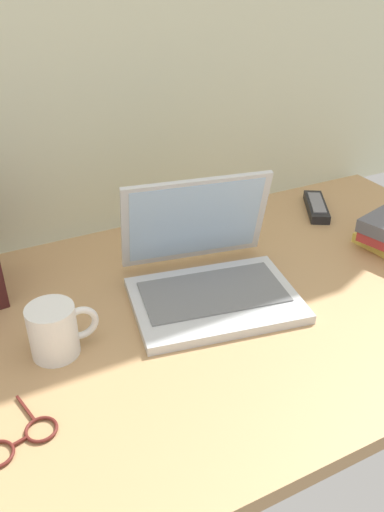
{
  "coord_description": "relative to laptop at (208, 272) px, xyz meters",
  "views": [
    {
      "loc": [
        -0.3,
        -0.69,
        0.61
      ],
      "look_at": [
        0.05,
        0.0,
        0.15
      ],
      "focal_mm": 36.1,
      "sensor_mm": 36.0,
      "label": 1
    }
  ],
  "objects": [
    {
      "name": "coffee_mug",
      "position": [
        -0.31,
        -0.05,
        0.0
      ],
      "size": [
        0.12,
        0.08,
        0.09
      ],
      "color": "white",
      "rests_on": "desk"
    },
    {
      "name": "desk",
      "position": [
        -0.11,
        -0.04,
        -0.06
      ],
      "size": [
        1.6,
        0.76,
        0.03
      ],
      "color": "tan",
      "rests_on": "ground"
    },
    {
      "name": "remote_control_far",
      "position": [
        0.42,
        0.19,
        -0.03
      ],
      "size": [
        0.12,
        0.16,
        0.02
      ],
      "color": "black",
      "rests_on": "desk"
    },
    {
      "name": "laptop",
      "position": [
        0.0,
        0.0,
        0.0
      ],
      "size": [
        0.35,
        0.33,
        0.21
      ],
      "color": "silver",
      "rests_on": "desk"
    },
    {
      "name": "eyeglasses",
      "position": [
        -0.41,
        -0.2,
        -0.04
      ],
      "size": [
        0.12,
        0.12,
        0.01
      ],
      "color": "#591E19",
      "rests_on": "desk"
    }
  ]
}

